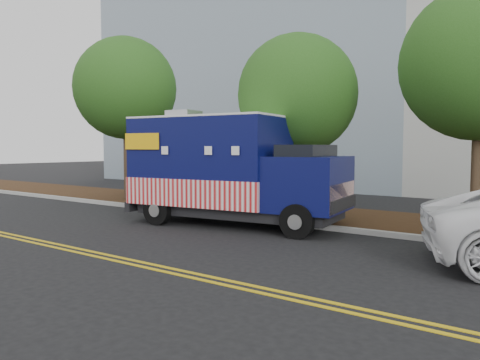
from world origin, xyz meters
The scene contains 10 objects.
ground centered at (0.00, 0.00, 0.00)m, with size 120.00×120.00×0.00m, color black.
curb centered at (0.00, 1.40, 0.07)m, with size 120.00×0.18×0.15m, color #9E9E99.
mulch_strip centered at (0.00, 3.50, 0.07)m, with size 120.00×4.00×0.15m, color black.
centerline_near centered at (0.00, -4.45, 0.01)m, with size 120.00×0.10×0.01m, color gold.
centerline_far centered at (0.00, -4.70, 0.01)m, with size 120.00×0.10×0.01m, color gold.
tree_a centered at (-7.24, 2.68, 5.00)m, with size 4.45×4.45×7.23m.
tree_b centered at (1.13, 3.08, 4.21)m, with size 4.09×4.09×6.27m.
tree_c centered at (6.67, 3.44, 4.74)m, with size 4.30×4.30×6.91m.
sign_post centered at (-3.33, 1.72, 1.20)m, with size 0.06×0.06×2.40m, color #473828.
food_truck centered at (0.08, 0.50, 1.64)m, with size 7.14×3.43×3.62m.
Camera 1 is at (9.08, -11.04, 2.42)m, focal length 35.00 mm.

